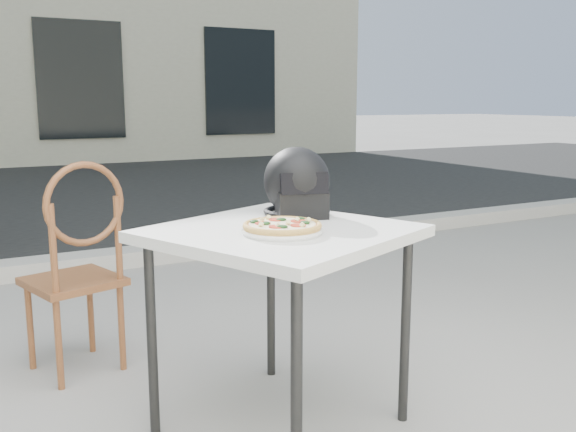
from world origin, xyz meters
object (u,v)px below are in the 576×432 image
plate (282,231)px  pizza (282,225)px  cafe_chair_main (78,258)px  helmet (297,185)px  cafe_table_main (281,247)px

plate → pizza: (0.00, 0.00, 0.02)m
cafe_chair_main → helmet: bearing=123.1°
helmet → pizza: bearing=-112.6°
cafe_table_main → helmet: helmet is taller
plate → helmet: (0.22, 0.29, 0.11)m
plate → helmet: bearing=52.6°
cafe_table_main → pizza: pizza is taller
cafe_table_main → pizza: size_ratio=3.61×
pizza → cafe_chair_main: cafe_chair_main is taller
pizza → helmet: (0.22, 0.29, 0.09)m
cafe_table_main → plate: (-0.04, -0.09, 0.08)m
plate → helmet: size_ratio=0.85×
pizza → cafe_chair_main: 1.11m
pizza → helmet: helmet is taller
cafe_table_main → helmet: bearing=48.1°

